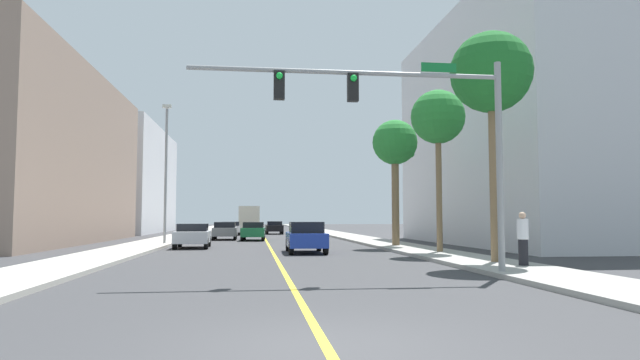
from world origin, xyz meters
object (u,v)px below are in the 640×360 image
Objects in this scene: car_white at (231,228)px; car_gray at (225,230)px; traffic_signal_mast at (408,116)px; palm_mid at (438,119)px; car_blue at (306,237)px; car_silver at (193,235)px; pedestrian at (523,238)px; car_green at (253,231)px; delivery_truck at (250,218)px; car_black at (274,227)px; palm_far at (395,145)px; palm_near at (491,74)px; street_lamp at (166,167)px.

car_white is 0.95× the size of car_gray.
palm_mid is at bearing 65.75° from traffic_signal_mast.
car_silver is (-6.10, 5.08, -0.05)m from car_blue.
car_silver reaches higher than car_white.
car_green is at bearing 83.13° from pedestrian.
car_black is at bearing -71.78° from delivery_truck.
palm_mid is 1.05× the size of palm_far.
pedestrian is (9.04, -25.01, 0.31)m from car_green.
car_blue reaches higher than car_silver.
pedestrian is (0.28, -1.56, -6.06)m from palm_near.
palm_near is 28.09m from car_gray.
car_black is at bearing 102.47° from palm_far.
car_white is (1.24, 23.22, -0.01)m from car_silver.
delivery_truck is (-9.20, 47.97, -5.46)m from palm_near.
car_silver is at bearing 115.97° from traffic_signal_mast.
car_gray is (1.24, 11.83, 0.01)m from car_silver.
delivery_truck is (-9.25, 41.91, -4.88)m from palm_mid.
car_green is at bearing -98.24° from car_black.
car_gray reaches higher than car_black.
palm_far is (13.86, -4.25, 1.04)m from street_lamp.
pedestrian is (11.29, -38.00, 0.33)m from car_white.
car_silver is (-11.78, 1.10, -5.31)m from palm_far.
palm_mid reaches higher than pedestrian.
traffic_signal_mast reaches higher than pedestrian.
traffic_signal_mast is at bearing -83.68° from delivery_truck.
car_blue is at bearing -78.03° from car_green.
car_white is 0.47× the size of delivery_truck.
palm_near is 4.75× the size of pedestrian.
palm_mid is 15.37m from car_silver.
traffic_signal_mast reaches higher than car_white.
palm_far is 15.00m from car_green.
traffic_signal_mast is 1.22× the size of palm_mid.
palm_far is at bearing -75.58° from delivery_truck.
palm_mid is 2.00× the size of car_silver.
car_green is (3.50, 10.24, 0.01)m from car_silver.
palm_near reaches higher than delivery_truck.
car_black is 8.93m from delivery_truck.
car_black is at bearing 72.10° from car_gray.
car_blue is (-1.97, 11.48, -4.03)m from traffic_signal_mast.
delivery_truck reaches higher than car_gray.
traffic_signal_mast is at bearing -87.21° from car_black.
palm_near is 40.54m from car_black.
palm_far reaches higher than car_gray.
pedestrian is (9.48, -49.53, -0.60)m from delivery_truck.
car_blue is 17.60m from car_gray.
car_gray is at bearing -97.49° from car_silver.
street_lamp reaches higher than car_silver.
palm_near is 0.98× the size of delivery_truck.
car_black is at bearing 101.14° from palm_mid.
delivery_truck reaches higher than car_green.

